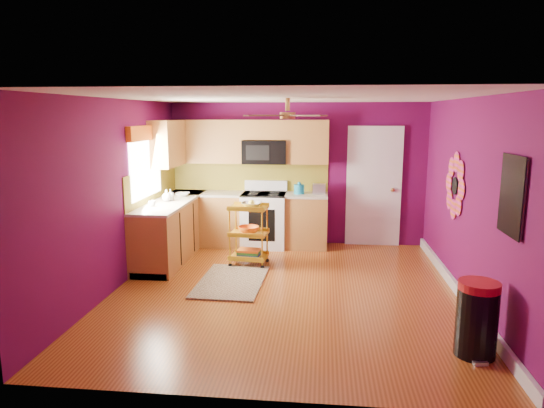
# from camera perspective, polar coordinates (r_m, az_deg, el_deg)

# --- Properties ---
(ground) EXTENTS (5.00, 5.00, 0.00)m
(ground) POSITION_cam_1_polar(r_m,az_deg,el_deg) (6.50, 1.59, -10.17)
(ground) COLOR brown
(ground) RESTS_ON ground
(room_envelope) EXTENTS (4.54, 5.04, 2.52)m
(room_envelope) POSITION_cam_1_polar(r_m,az_deg,el_deg) (6.12, 1.92, 4.29)
(room_envelope) COLOR #5A0A43
(room_envelope) RESTS_ON ground
(lower_cabinets) EXTENTS (2.81, 2.31, 0.94)m
(lower_cabinets) POSITION_cam_1_polar(r_m,az_deg,el_deg) (8.30, -6.70, -2.51)
(lower_cabinets) COLOR brown
(lower_cabinets) RESTS_ON ground
(electric_range) EXTENTS (0.76, 0.66, 1.13)m
(electric_range) POSITION_cam_1_polar(r_m,az_deg,el_deg) (8.49, -0.93, -1.80)
(electric_range) COLOR white
(electric_range) RESTS_ON ground
(upper_cabinetry) EXTENTS (2.80, 2.30, 1.26)m
(upper_cabinetry) POSITION_cam_1_polar(r_m,az_deg,el_deg) (8.43, -5.67, 7.09)
(upper_cabinetry) COLOR brown
(upper_cabinetry) RESTS_ON ground
(left_window) EXTENTS (0.08, 1.35, 1.08)m
(left_window) POSITION_cam_1_polar(r_m,az_deg,el_deg) (7.62, -14.64, 5.98)
(left_window) COLOR white
(left_window) RESTS_ON ground
(panel_door) EXTENTS (0.95, 0.11, 2.15)m
(panel_door) POSITION_cam_1_polar(r_m,az_deg,el_deg) (8.67, 11.88, 1.87)
(panel_door) COLOR white
(panel_door) RESTS_ON ground
(right_wall_art) EXTENTS (0.04, 2.74, 1.04)m
(right_wall_art) POSITION_cam_1_polar(r_m,az_deg,el_deg) (6.05, 22.94, 1.58)
(right_wall_art) COLOR black
(right_wall_art) RESTS_ON ground
(ceiling_fan) EXTENTS (1.01, 1.01, 0.26)m
(ceiling_fan) POSITION_cam_1_polar(r_m,az_deg,el_deg) (6.28, 1.84, 10.46)
(ceiling_fan) COLOR #BF8C3F
(ceiling_fan) RESTS_ON ground
(shag_rug) EXTENTS (0.91, 1.44, 0.02)m
(shag_rug) POSITION_cam_1_polar(r_m,az_deg,el_deg) (6.83, -4.80, -9.05)
(shag_rug) COLOR black
(shag_rug) RESTS_ON ground
(rolling_cart) EXTENTS (0.60, 0.46, 1.02)m
(rolling_cart) POSITION_cam_1_polar(r_m,az_deg,el_deg) (7.43, -2.71, -3.27)
(rolling_cart) COLOR gold
(rolling_cart) RESTS_ON ground
(trash_can) EXTENTS (0.45, 0.46, 0.74)m
(trash_can) POSITION_cam_1_polar(r_m,az_deg,el_deg) (5.15, 22.95, -12.35)
(trash_can) COLOR black
(trash_can) RESTS_ON ground
(teal_kettle) EXTENTS (0.18, 0.18, 0.21)m
(teal_kettle) POSITION_cam_1_polar(r_m,az_deg,el_deg) (8.38, 3.22, 1.77)
(teal_kettle) COLOR teal
(teal_kettle) RESTS_ON lower_cabinets
(toaster) EXTENTS (0.22, 0.15, 0.18)m
(toaster) POSITION_cam_1_polar(r_m,az_deg,el_deg) (8.37, 5.56, 1.78)
(toaster) COLOR beige
(toaster) RESTS_ON lower_cabinets
(soap_bottle_a) EXTENTS (0.08, 0.09, 0.19)m
(soap_bottle_a) POSITION_cam_1_polar(r_m,az_deg,el_deg) (7.87, -11.87, 1.07)
(soap_bottle_a) COLOR #EA3F72
(soap_bottle_a) RESTS_ON lower_cabinets
(soap_bottle_b) EXTENTS (0.15, 0.15, 0.19)m
(soap_bottle_b) POSITION_cam_1_polar(r_m,az_deg,el_deg) (7.81, -12.30, 0.99)
(soap_bottle_b) COLOR white
(soap_bottle_b) RESTS_ON lower_cabinets
(counter_dish) EXTENTS (0.23, 0.23, 0.06)m
(counter_dish) POSITION_cam_1_polar(r_m,az_deg,el_deg) (8.27, -10.49, 1.11)
(counter_dish) COLOR white
(counter_dish) RESTS_ON lower_cabinets
(counter_cup) EXTENTS (0.11, 0.11, 0.09)m
(counter_cup) POSITION_cam_1_polar(r_m,az_deg,el_deg) (7.45, -13.92, 0.06)
(counter_cup) COLOR white
(counter_cup) RESTS_ON lower_cabinets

